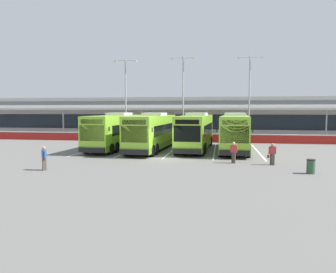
# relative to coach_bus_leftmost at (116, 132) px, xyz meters

# --- Properties ---
(ground_plane) EXTENTS (200.00, 200.00, 0.00)m
(ground_plane) POSITION_rel_coach_bus_leftmost_xyz_m (6.07, -6.12, -1.79)
(ground_plane) COLOR #605E5B
(terminal_building) EXTENTS (70.00, 13.00, 6.00)m
(terminal_building) POSITION_rel_coach_bus_leftmost_xyz_m (6.07, 20.79, 1.23)
(terminal_building) COLOR silver
(terminal_building) RESTS_ON ground
(red_barrier_wall) EXTENTS (60.00, 0.40, 1.10)m
(red_barrier_wall) POSITION_rel_coach_bus_leftmost_xyz_m (6.07, 8.38, -1.23)
(red_barrier_wall) COLOR maroon
(red_barrier_wall) RESTS_ON ground
(coach_bus_leftmost) EXTENTS (3.34, 12.25, 3.78)m
(coach_bus_leftmost) POSITION_rel_coach_bus_leftmost_xyz_m (0.00, 0.00, 0.00)
(coach_bus_leftmost) COLOR #8CC633
(coach_bus_leftmost) RESTS_ON ground
(coach_bus_left_centre) EXTENTS (3.34, 12.25, 3.78)m
(coach_bus_left_centre) POSITION_rel_coach_bus_leftmost_xyz_m (4.01, -0.75, 0.00)
(coach_bus_left_centre) COLOR #8CC633
(coach_bus_left_centre) RESTS_ON ground
(coach_bus_centre) EXTENTS (3.34, 12.25, 3.78)m
(coach_bus_centre) POSITION_rel_coach_bus_leftmost_xyz_m (8.30, 0.49, 0.00)
(coach_bus_centre) COLOR #8CC633
(coach_bus_centre) RESTS_ON ground
(coach_bus_right_centre) EXTENTS (3.34, 12.25, 3.78)m
(coach_bus_right_centre) POSITION_rel_coach_bus_leftmost_xyz_m (12.25, 0.04, 0.00)
(coach_bus_right_centre) COLOR #8CC633
(coach_bus_right_centre) RESTS_ON ground
(bay_stripe_far_west) EXTENTS (0.14, 13.00, 0.01)m
(bay_stripe_far_west) POSITION_rel_coach_bus_leftmost_xyz_m (-2.33, -0.12, -1.78)
(bay_stripe_far_west) COLOR silver
(bay_stripe_far_west) RESTS_ON ground
(bay_stripe_west) EXTENTS (0.14, 13.00, 0.01)m
(bay_stripe_west) POSITION_rel_coach_bus_leftmost_xyz_m (1.87, -0.12, -1.78)
(bay_stripe_west) COLOR silver
(bay_stripe_west) RESTS_ON ground
(bay_stripe_mid_west) EXTENTS (0.14, 13.00, 0.01)m
(bay_stripe_mid_west) POSITION_rel_coach_bus_leftmost_xyz_m (6.07, -0.12, -1.78)
(bay_stripe_mid_west) COLOR silver
(bay_stripe_mid_west) RESTS_ON ground
(bay_stripe_centre) EXTENTS (0.14, 13.00, 0.01)m
(bay_stripe_centre) POSITION_rel_coach_bus_leftmost_xyz_m (10.27, -0.12, -1.78)
(bay_stripe_centre) COLOR silver
(bay_stripe_centre) RESTS_ON ground
(bay_stripe_mid_east) EXTENTS (0.14, 13.00, 0.01)m
(bay_stripe_mid_east) POSITION_rel_coach_bus_leftmost_xyz_m (14.47, -0.12, -1.78)
(bay_stripe_mid_east) COLOR silver
(bay_stripe_mid_east) RESTS_ON ground
(pedestrian_with_handbag) EXTENTS (0.62, 0.31, 1.62)m
(pedestrian_with_handbag) POSITION_rel_coach_bus_leftmost_xyz_m (14.61, -8.28, -0.93)
(pedestrian_with_handbag) COLOR #4C4238
(pedestrian_with_handbag) RESTS_ON ground
(pedestrian_in_dark_coat) EXTENTS (0.54, 0.36, 1.62)m
(pedestrian_in_dark_coat) POSITION_rel_coach_bus_leftmost_xyz_m (11.84, -7.85, -0.91)
(pedestrian_in_dark_coat) COLOR #4C4238
(pedestrian_in_dark_coat) RESTS_ON ground
(pedestrian_child) EXTENTS (0.46, 0.43, 1.62)m
(pedestrian_child) POSITION_rel_coach_bus_leftmost_xyz_m (-0.90, -12.92, -0.91)
(pedestrian_child) COLOR #4C4238
(pedestrian_child) RESTS_ON ground
(lamp_post_west) EXTENTS (3.24, 0.28, 11.00)m
(lamp_post_west) POSITION_rel_coach_bus_leftmost_xyz_m (-2.21, 11.16, 4.50)
(lamp_post_west) COLOR #9E9EA3
(lamp_post_west) RESTS_ON ground
(lamp_post_centre) EXTENTS (3.24, 0.28, 11.00)m
(lamp_post_centre) POSITION_rel_coach_bus_leftmost_xyz_m (5.90, 10.17, 4.50)
(lamp_post_centre) COLOR #9E9EA3
(lamp_post_centre) RESTS_ON ground
(lamp_post_east) EXTENTS (3.24, 0.28, 11.00)m
(lamp_post_east) POSITION_rel_coach_bus_leftmost_xyz_m (14.45, 10.83, 4.50)
(lamp_post_east) COLOR #9E9EA3
(lamp_post_east) RESTS_ON ground
(litter_bin) EXTENTS (0.54, 0.54, 0.93)m
(litter_bin) POSITION_rel_coach_bus_leftmost_xyz_m (16.56, -11.37, -1.32)
(litter_bin) COLOR #2D5133
(litter_bin) RESTS_ON ground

